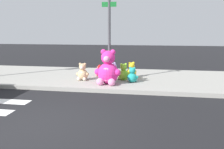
% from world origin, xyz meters
% --- Properties ---
extents(ground_plane, '(60.00, 60.00, 0.00)m').
position_xyz_m(ground_plane, '(0.00, 0.00, 0.00)').
color(ground_plane, black).
extents(sidewalk, '(28.00, 4.40, 0.15)m').
position_xyz_m(sidewalk, '(0.00, 5.20, 0.07)').
color(sidewalk, '#9E9B93').
rests_on(sidewalk, ground_plane).
extents(sign_pole, '(0.56, 0.11, 3.20)m').
position_xyz_m(sign_pole, '(1.00, 4.40, 1.85)').
color(sign_pole, '#4C4C51').
rests_on(sign_pole, sidewalk).
extents(plush_pink_large, '(1.00, 0.89, 1.30)m').
position_xyz_m(plush_pink_large, '(1.05, 3.81, 0.67)').
color(plush_pink_large, '#F22D93').
rests_on(plush_pink_large, sidewalk).
extents(plush_lavender, '(0.45, 0.48, 0.64)m').
position_xyz_m(plush_lavender, '(1.05, 5.08, 0.41)').
color(plush_lavender, '#B28CD8').
rests_on(plush_lavender, sidewalk).
extents(plush_tan, '(0.54, 0.47, 0.70)m').
position_xyz_m(plush_tan, '(-0.08, 4.31, 0.43)').
color(plush_tan, tan).
rests_on(plush_tan, sidewalk).
extents(plush_lime, '(0.47, 0.50, 0.69)m').
position_xyz_m(plush_lime, '(1.54, 4.58, 0.42)').
color(plush_lime, '#8CD133').
rests_on(plush_lime, sidewalk).
extents(plush_teal, '(0.45, 0.43, 0.60)m').
position_xyz_m(plush_teal, '(1.94, 4.22, 0.39)').
color(plush_teal, teal).
rests_on(plush_teal, sidewalk).
extents(plush_red, '(0.35, 0.39, 0.51)m').
position_xyz_m(plush_red, '(0.41, 5.22, 0.35)').
color(plush_red, red).
rests_on(plush_red, sidewalk).
extents(plush_yellow, '(0.48, 0.49, 0.68)m').
position_xyz_m(plush_yellow, '(1.81, 5.14, 0.42)').
color(plush_yellow, yellow).
rests_on(plush_yellow, sidewalk).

